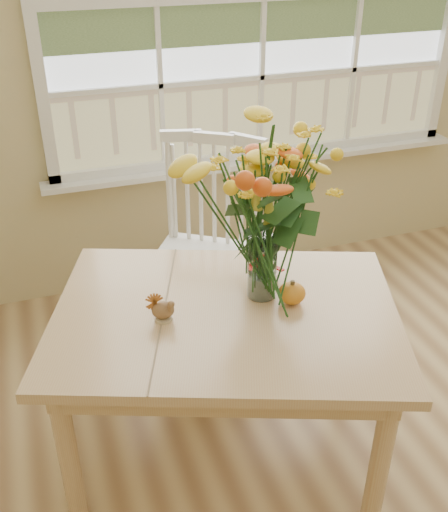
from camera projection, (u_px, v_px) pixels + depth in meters
name	position (u px, v px, depth m)	size (l,w,h in m)	color
wall_back	(260.00, 36.00, 3.10)	(4.00, 0.02, 2.70)	#D6C289
window	(264.00, 0.00, 2.98)	(2.42, 0.12, 1.74)	silver
dining_table	(226.00, 331.00, 2.21)	(1.47, 1.26, 0.67)	tan
windsor_chair	(209.00, 240.00, 2.80)	(0.65, 0.65, 1.04)	white
flower_vase	(264.00, 208.00, 2.07)	(0.51, 0.51, 0.60)	white
pumpkin	(292.00, 294.00, 2.19)	(0.10, 0.10, 0.08)	orange
turkey_figurine	(163.00, 310.00, 2.10)	(0.09, 0.07, 0.10)	#CCB78C
dark_gourd	(263.00, 262.00, 2.38)	(0.13, 0.13, 0.08)	#38160F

